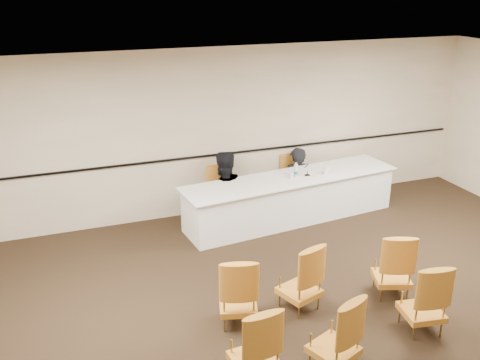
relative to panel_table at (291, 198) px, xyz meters
name	(u,v)px	position (x,y,z in m)	size (l,w,h in m)	color
floor	(327,332)	(-1.01, -3.15, -0.40)	(10.00, 10.00, 0.00)	black
ceiling	(343,90)	(-1.01, -3.15, 2.60)	(10.00, 10.00, 0.00)	silver
wall_back	(222,132)	(-1.01, 0.85, 1.10)	(10.00, 0.04, 3.00)	beige
wall_rail	(223,154)	(-1.01, 0.81, 0.70)	(9.80, 0.04, 0.03)	black
panel_table	(291,198)	(0.00, 0.00, 0.00)	(4.00, 0.92, 0.80)	white
panelist_main	(296,188)	(0.40, 0.63, -0.09)	(0.59, 0.39, 1.61)	black
panelist_main_chair	(296,180)	(0.40, 0.63, 0.07)	(0.50, 0.50, 0.95)	#C47A23
panelist_second	(223,199)	(-1.12, 0.46, -0.03)	(0.86, 0.67, 1.77)	black
panelist_second_chair	(223,193)	(-1.12, 0.46, 0.07)	(0.50, 0.50, 0.95)	#C47A23
papers	(312,175)	(0.38, -0.05, 0.40)	(0.30, 0.22, 0.00)	white
microphone	(307,169)	(0.29, -0.02, 0.53)	(0.09, 0.19, 0.26)	black
water_bottle	(296,170)	(0.08, 0.02, 0.53)	(0.08, 0.08, 0.25)	#187A86
drinking_glass	(292,175)	(-0.02, -0.04, 0.45)	(0.06, 0.06, 0.10)	white
coffee_cup	(326,171)	(0.63, -0.07, 0.47)	(0.09, 0.09, 0.14)	white
aud_chair_front_left	(238,290)	(-1.96, -2.58, 0.07)	(0.50, 0.50, 0.95)	#C47A23
aud_chair_front_mid	(300,276)	(-1.10, -2.56, 0.07)	(0.50, 0.50, 0.95)	#C47A23
aud_chair_front_right	(393,263)	(0.23, -2.70, 0.07)	(0.50, 0.50, 0.95)	#C47A23
aud_chair_back_left	(254,343)	(-2.15, -3.60, 0.07)	(0.50, 0.50, 0.95)	#C47A23
aud_chair_back_mid	(335,332)	(-1.26, -3.74, 0.07)	(0.50, 0.50, 0.95)	#C47A23
aud_chair_back_right	(424,296)	(0.10, -3.49, 0.07)	(0.50, 0.50, 0.95)	#C47A23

